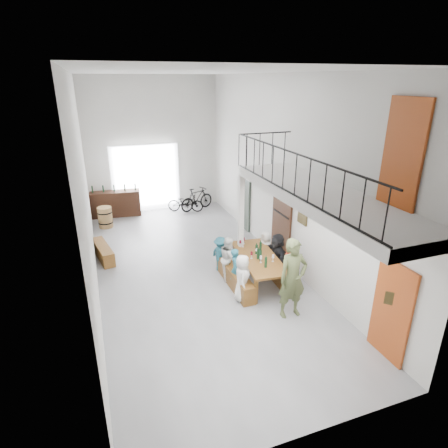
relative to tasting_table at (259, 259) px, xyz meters
name	(u,v)px	position (x,y,z in m)	size (l,w,h in m)	color
floor	(194,270)	(-1.49, 1.31, -0.71)	(12.00, 12.00, 0.00)	slate
room_walls	(190,151)	(-1.49, 1.31, 2.85)	(12.00, 12.00, 12.00)	silver
gateway_portal	(146,178)	(-1.89, 7.25, 0.69)	(2.80, 0.08, 2.80)	white
right_wall_decor	(311,226)	(1.21, -0.56, 1.04)	(0.07, 8.28, 5.07)	#943912
balcony	(319,198)	(0.49, -1.82, 2.26)	(1.52, 5.62, 4.00)	silver
tasting_table	(259,259)	(0.00, 0.00, 0.00)	(1.21, 2.45, 0.79)	brown
bench_inner	(235,277)	(-0.69, 0.04, -0.46)	(0.35, 2.17, 0.50)	brown
bench_wall	(276,272)	(0.54, -0.05, -0.47)	(0.26, 2.03, 0.47)	brown
tableware	(257,251)	(-0.04, 0.06, 0.23)	(0.53, 1.61, 0.35)	#10311B
side_bench	(103,252)	(-3.99, 3.02, -0.48)	(0.35, 1.60, 0.45)	brown
oak_barrel	(105,217)	(-3.74, 5.78, -0.31)	(0.54, 0.54, 0.80)	olive
serving_counter	(116,204)	(-3.24, 6.96, -0.18)	(1.98, 0.55, 1.05)	#321C11
counter_bottles	(114,188)	(-3.24, 6.96, 0.48)	(1.73, 0.27, 0.28)	#10311B
guest_left_a	(242,278)	(-0.77, -0.68, -0.08)	(0.62, 0.40, 1.26)	silver
guest_left_b	(236,269)	(-0.71, -0.09, -0.12)	(0.43, 0.28, 1.17)	#225F71
guest_left_c	(229,258)	(-0.69, 0.48, -0.07)	(0.62, 0.48, 1.27)	silver
guest_left_d	(220,254)	(-0.77, 0.98, -0.16)	(0.70, 0.40, 1.08)	#225F71
guest_right_a	(288,267)	(0.61, -0.58, -0.05)	(0.77, 0.32, 1.31)	#B1351E
guest_right_b	(277,255)	(0.64, 0.16, -0.05)	(1.21, 0.39, 1.31)	black
guest_right_c	(265,249)	(0.59, 0.79, -0.13)	(0.56, 0.36, 1.14)	silver
host_standing	(293,279)	(0.08, -1.68, 0.28)	(0.72, 0.47, 1.98)	#4B5630
potted_plant	(263,247)	(0.96, 1.67, -0.52)	(0.34, 0.29, 0.38)	#144814
bicycle_near	(185,203)	(-0.41, 6.48, -0.31)	(0.53, 1.51, 0.80)	black
bicycle_far	(197,199)	(0.11, 6.53, -0.21)	(0.46, 1.64, 0.99)	black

